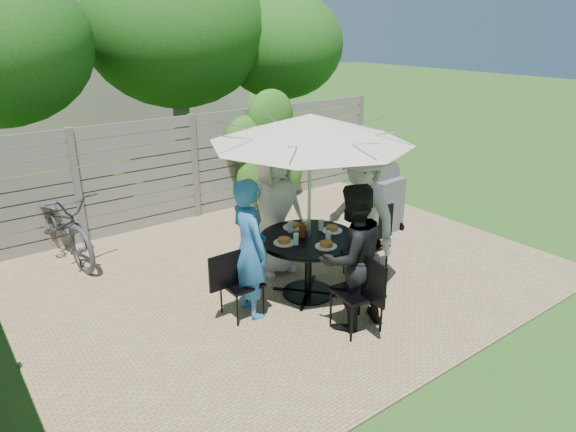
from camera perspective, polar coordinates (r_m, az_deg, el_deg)
backyard_envelope at (r=15.78m, az=-23.15°, el=16.62°), size 60.00×60.00×5.00m
patio_table at (r=6.46m, az=2.29°, el=-4.34°), size 1.32×1.32×0.81m
umbrella at (r=5.96m, az=2.51°, el=9.68°), size 2.57×2.57×2.33m
chair_back at (r=7.32m, az=-2.04°, el=-3.74°), size 0.50×0.67×0.89m
person_back at (r=6.97m, az=-1.55°, el=0.69°), size 0.93×0.65×1.82m
chair_left at (r=6.16m, az=-5.24°, el=-8.91°), size 0.63×0.42×0.87m
person_left at (r=5.95m, az=-4.28°, el=-3.67°), size 0.45×0.65×1.69m
chair_front at (r=5.91m, az=7.66°, el=-10.02°), size 0.53×0.73×0.98m
person_front at (r=5.74m, az=7.06°, el=-4.62°), size 0.88×0.71×1.71m
chair_right at (r=7.12m, az=8.69°, el=-4.49°), size 0.71×0.48×0.98m
person_right at (r=6.79m, az=8.11°, el=0.15°), size 0.79×1.26×1.87m
plate_back at (r=6.63m, az=0.55°, el=-1.12°), size 0.26×0.26×0.06m
plate_left at (r=6.17m, az=-0.43°, el=-2.83°), size 0.26×0.26×0.06m
plate_front at (r=6.08m, az=4.26°, el=-3.24°), size 0.26×0.26×0.06m
plate_right at (r=6.55m, az=4.92°, el=-1.47°), size 0.26×0.26×0.06m
glass_back at (r=6.48m, az=0.26°, el=-1.21°), size 0.07×0.07×0.14m
glass_left at (r=6.12m, az=0.89°, el=-2.57°), size 0.07×0.07×0.14m
glass_front at (r=6.20m, az=4.50°, el=-2.33°), size 0.07×0.07×0.14m
glass_right at (r=6.55m, az=3.68°, el=-0.99°), size 0.07×0.07×0.14m
syrup_jug at (r=6.34m, az=1.63°, el=-1.64°), size 0.09×0.09×0.16m
coffee_cup at (r=6.56m, az=1.95°, el=-1.04°), size 0.08×0.08×0.12m
bicycle at (r=8.18m, az=-23.89°, el=-0.82°), size 0.99×2.14×1.08m
bbq_grill at (r=8.63m, az=10.48°, el=1.84°), size 0.63×0.51×1.22m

